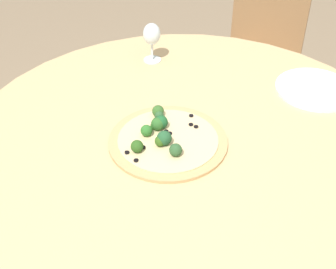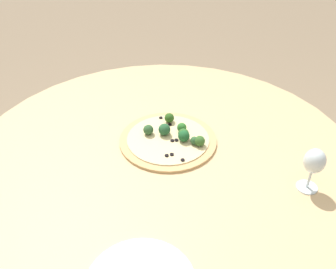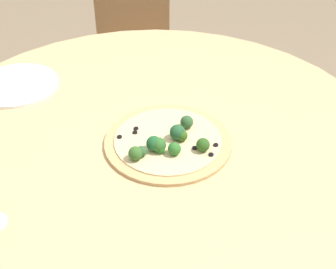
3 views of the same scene
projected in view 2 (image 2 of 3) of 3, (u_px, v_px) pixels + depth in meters
name	position (u px, v px, depth m)	size (l,w,h in m)	color
dining_table	(164.00, 163.00, 1.36)	(1.40, 1.40, 0.77)	tan
pizza	(170.00, 138.00, 1.37)	(0.36, 0.36, 0.06)	tan
wine_glass	(314.00, 163.00, 1.12)	(0.07, 0.07, 0.15)	silver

